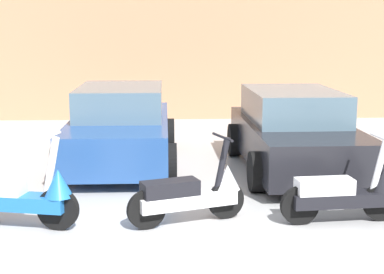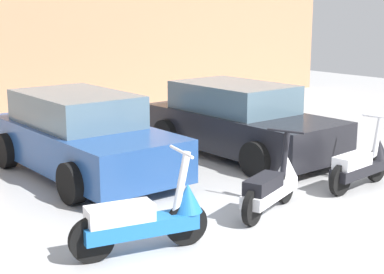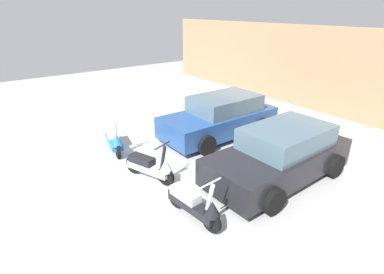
% 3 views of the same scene
% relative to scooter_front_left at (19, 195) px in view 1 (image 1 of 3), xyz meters
% --- Properties ---
extents(ground_plane, '(28.00, 28.00, 0.00)m').
position_rel_scooter_front_left_xyz_m(ground_plane, '(2.07, -0.96, -0.39)').
color(ground_plane, '#B2B2B2').
extents(wall_back, '(19.60, 0.12, 3.21)m').
position_rel_scooter_front_left_xyz_m(wall_back, '(2.07, 7.94, 1.21)').
color(wall_back, tan).
rests_on(wall_back, ground_plane).
extents(scooter_front_left, '(1.55, 0.67, 1.09)m').
position_rel_scooter_front_left_xyz_m(scooter_front_left, '(0.00, 0.00, 0.00)').
color(scooter_front_left, black).
rests_on(scooter_front_left, ground_plane).
extents(scooter_front_right, '(1.40, 0.73, 1.02)m').
position_rel_scooter_front_left_xyz_m(scooter_front_right, '(1.99, 0.06, -0.03)').
color(scooter_front_right, black).
rests_on(scooter_front_right, ground_plane).
extents(scooter_front_center, '(1.47, 0.53, 1.02)m').
position_rel_scooter_front_left_xyz_m(scooter_front_center, '(3.81, -0.00, -0.03)').
color(scooter_front_center, black).
rests_on(scooter_front_center, ground_plane).
extents(car_rear_left, '(1.84, 3.79, 1.29)m').
position_rel_scooter_front_left_xyz_m(car_rear_left, '(0.94, 3.20, 0.23)').
color(car_rear_left, navy).
rests_on(car_rear_left, ground_plane).
extents(car_rear_center, '(1.87, 3.78, 1.28)m').
position_rel_scooter_front_left_xyz_m(car_rear_center, '(3.75, 2.58, 0.22)').
color(car_rear_center, black).
rests_on(car_rear_center, ground_plane).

